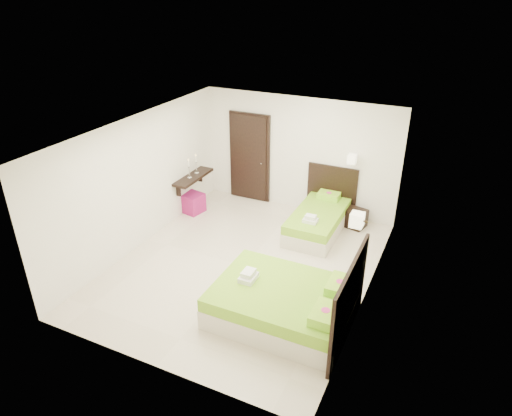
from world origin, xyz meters
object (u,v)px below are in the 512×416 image
at_px(bed_double, 287,303).
at_px(bed_single, 319,219).
at_px(nightstand, 355,218).
at_px(ottoman, 193,203).

bearing_deg(bed_double, bed_single, 98.60).
distance_m(bed_single, nightstand, 0.83).
relative_size(bed_single, ottoman, 4.28).
distance_m(nightstand, ottoman, 3.66).
bearing_deg(ottoman, nightstand, 14.28).
height_order(bed_single, nightstand, bed_single).
bearing_deg(nightstand, ottoman, -151.97).
bearing_deg(bed_single, bed_double, -81.40).
distance_m(bed_double, nightstand, 3.45).
relative_size(bed_double, nightstand, 4.82).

